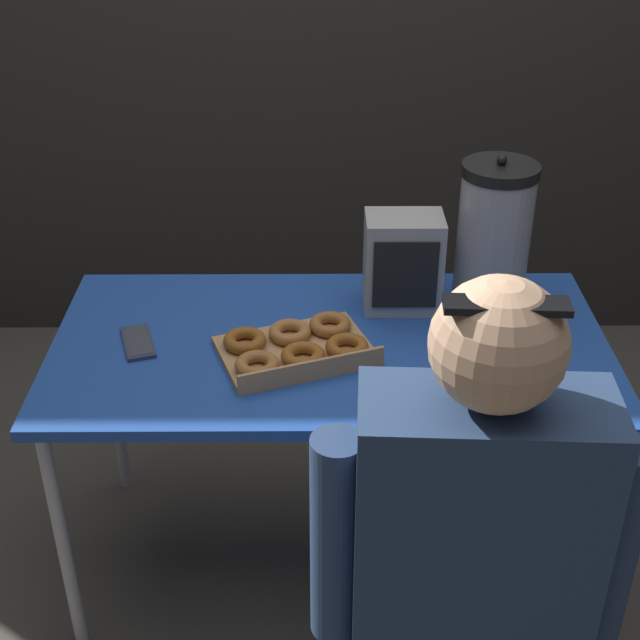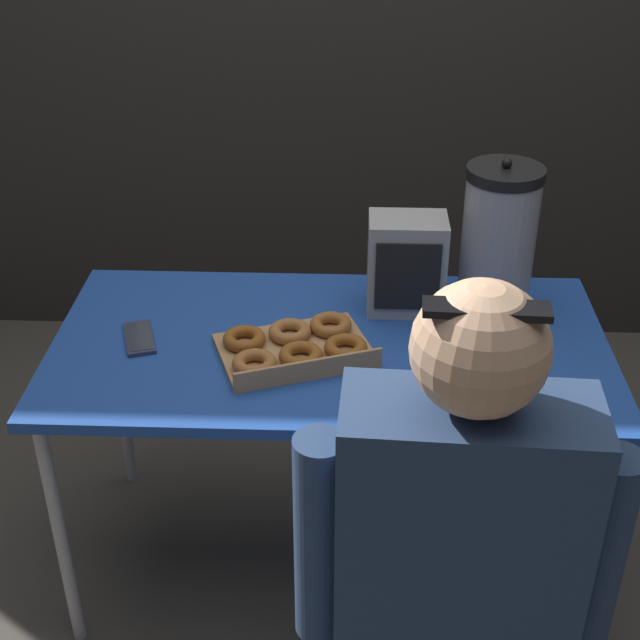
{
  "view_description": "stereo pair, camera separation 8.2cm",
  "coord_description": "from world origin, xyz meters",
  "px_view_note": "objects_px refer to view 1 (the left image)",
  "views": [
    {
      "loc": [
        -0.04,
        -1.81,
        1.84
      ],
      "look_at": [
        -0.02,
        0.0,
        0.77
      ],
      "focal_mm": 50.0,
      "sensor_mm": 36.0,
      "label": 1
    },
    {
      "loc": [
        0.05,
        -1.81,
        1.84
      ],
      "look_at": [
        -0.02,
        0.0,
        0.77
      ],
      "focal_mm": 50.0,
      "sensor_mm": 36.0,
      "label": 2
    }
  ],
  "objects_px": {
    "person_seated": "(469,588)",
    "space_heater": "(403,263)",
    "coffee_urn": "(494,236)",
    "cell_phone": "(138,342)",
    "donut_box": "(296,348)"
  },
  "relations": [
    {
      "from": "person_seated",
      "to": "space_heater",
      "type": "bearing_deg",
      "value": -82.88
    },
    {
      "from": "coffee_urn",
      "to": "person_seated",
      "type": "distance_m",
      "value": 0.92
    },
    {
      "from": "space_heater",
      "to": "coffee_urn",
      "type": "bearing_deg",
      "value": 4.5
    },
    {
      "from": "space_heater",
      "to": "person_seated",
      "type": "relative_size",
      "value": 0.2
    },
    {
      "from": "coffee_urn",
      "to": "space_heater",
      "type": "height_order",
      "value": "coffee_urn"
    },
    {
      "from": "coffee_urn",
      "to": "cell_phone",
      "type": "bearing_deg",
      "value": -167.02
    },
    {
      "from": "coffee_urn",
      "to": "cell_phone",
      "type": "xyz_separation_m",
      "value": [
        -0.87,
        -0.2,
        -0.18
      ]
    },
    {
      "from": "donut_box",
      "to": "person_seated",
      "type": "distance_m",
      "value": 0.7
    },
    {
      "from": "donut_box",
      "to": "space_heater",
      "type": "bearing_deg",
      "value": 21.57
    },
    {
      "from": "coffee_urn",
      "to": "donut_box",
      "type": "bearing_deg",
      "value": -152.77
    },
    {
      "from": "space_heater",
      "to": "cell_phone",
      "type": "bearing_deg",
      "value": -164.19
    },
    {
      "from": "donut_box",
      "to": "coffee_urn",
      "type": "bearing_deg",
      "value": 7.35
    },
    {
      "from": "cell_phone",
      "to": "person_seated",
      "type": "distance_m",
      "value": 0.97
    },
    {
      "from": "donut_box",
      "to": "cell_phone",
      "type": "height_order",
      "value": "donut_box"
    },
    {
      "from": "donut_box",
      "to": "space_heater",
      "type": "xyz_separation_m",
      "value": [
        0.26,
        0.23,
        0.1
      ]
    }
  ]
}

